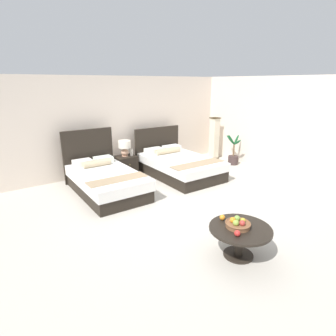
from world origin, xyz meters
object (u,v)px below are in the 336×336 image
Objects in this scene: nightstand at (126,165)px; loose_orange at (222,217)px; floor_lamp_corner at (214,138)px; potted_palm at (233,156)px; bed_near_window at (105,180)px; fruit_bowl at (238,224)px; bed_near_corner at (178,165)px; table_lamp at (125,146)px; coffee_table at (240,234)px; loose_apple at (237,233)px; vase at (131,152)px.

loose_orange is (-0.42, -3.87, 0.24)m from nightstand.
floor_lamp_corner reaches higher than potted_palm.
fruit_bowl is (0.54, -3.31, 0.21)m from bed_near_window.
bed_near_window is 2.04m from bed_near_corner.
bed_near_window is at bearing -138.23° from nightstand.
loose_orange is at bearing -96.22° from table_lamp.
coffee_table is 0.16m from fruit_bowl.
table_lamp is at bearing 82.21° from loose_apple.
floor_lamp_corner is (3.04, -0.17, 0.40)m from nightstand.
bed_near_window reaches higher than table_lamp.
bed_near_corner is 1.70× the size of floor_lamp_corner.
bed_near_window is 26.67× the size of loose_orange.
potted_palm reaches higher than loose_orange.
bed_near_window is 2.31× the size of potted_palm.
fruit_bowl is 5.26m from floor_lamp_corner.
coffee_table is at bearing -113.97° from bed_near_corner.
fruit_bowl is (-0.56, -4.10, -0.09)m from vase.
loose_apple is at bearing -111.41° from loose_orange.
loose_orange is at bearing -96.25° from nightstand.
nightstand is 2.92× the size of vase.
fruit_bowl is (-0.40, -4.16, -0.26)m from table_lamp.
coffee_table is 0.66× the size of floor_lamp_corner.
bed_near_window is 1.39m from vase.
bed_near_window is 5.20× the size of table_lamp.
vase is 0.52× the size of fruit_bowl.
bed_near_window reaches higher than nightstand.
bed_near_window is 2.51× the size of coffee_table.
loose_orange is (-0.42, -3.89, -0.27)m from table_lamp.
bed_near_corner is 27.08× the size of loose_apple.
potted_palm is (3.04, -1.00, -0.00)m from nightstand.
loose_apple reaches higher than nightstand.
fruit_bowl is 0.27× the size of floor_lamp_corner.
table_lamp is (0.00, 0.02, 0.51)m from nightstand.
bed_near_corner reaches higher than vase.
floor_lamp_corner is at bearing -3.67° from table_lamp.
loose_orange is at bearing 94.35° from fruit_bowl.
floor_lamp_corner reaches higher than bed_near_corner.
loose_apple is (-0.19, -0.15, -0.01)m from fruit_bowl.
nightstand is 3.07m from floor_lamp_corner.
nightstand is 6.40× the size of loose_apple.
potted_palm is (-0.00, -0.82, -0.41)m from floor_lamp_corner.
loose_apple is at bearing -137.71° from potted_palm.
fruit_bowl is at bearing -85.65° from loose_orange.
loose_apple is at bearing -116.07° from bed_near_corner.
coffee_table is at bearing -137.09° from potted_palm.
vase reaches higher than coffee_table.
vase is at bearing 177.32° from floor_lamp_corner.
fruit_bowl is at bearing -130.97° from floor_lamp_corner.
bed_near_window is at bearing 99.20° from fruit_bowl.
floor_lamp_corner is (1.94, 0.67, 0.37)m from bed_near_corner.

